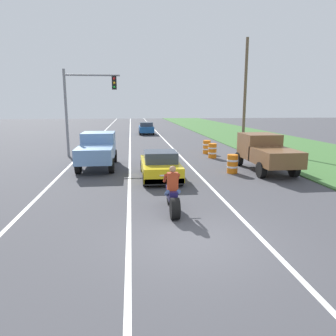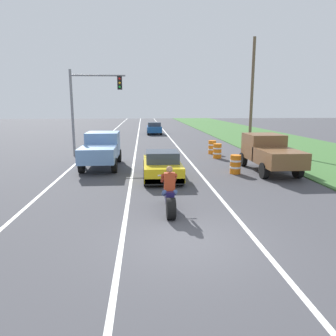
{
  "view_description": "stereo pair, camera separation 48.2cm",
  "coord_description": "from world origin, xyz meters",
  "px_view_note": "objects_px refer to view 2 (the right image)",
  "views": [
    {
      "loc": [
        -1.67,
        -7.87,
        3.59
      ],
      "look_at": [
        -0.17,
        5.1,
        1.0
      ],
      "focal_mm": 34.03,
      "sensor_mm": 36.0,
      "label": 1
    },
    {
      "loc": [
        -1.19,
        -7.92,
        3.59
      ],
      "look_at": [
        -0.17,
        5.1,
        1.0
      ],
      "focal_mm": 34.03,
      "sensor_mm": 36.0,
      "label": 2
    }
  ],
  "objects_px": {
    "sports_car_yellow": "(162,166)",
    "pickup_truck_right_shoulder_brown": "(269,152)",
    "construction_barrel_far": "(212,147)",
    "pickup_truck_left_lane_light_blue": "(101,148)",
    "traffic_light_mast_near": "(88,100)",
    "motorcycle_with_rider": "(169,196)",
    "construction_barrel_mid": "(217,151)",
    "construction_barrel_nearest": "(235,164)",
    "distant_car_far_ahead": "(154,128)"
  },
  "relations": [
    {
      "from": "pickup_truck_right_shoulder_brown",
      "to": "traffic_light_mast_near",
      "type": "height_order",
      "value": "traffic_light_mast_near"
    },
    {
      "from": "pickup_truck_right_shoulder_brown",
      "to": "distant_car_far_ahead",
      "type": "height_order",
      "value": "pickup_truck_right_shoulder_brown"
    },
    {
      "from": "traffic_light_mast_near",
      "to": "pickup_truck_left_lane_light_blue",
      "type": "bearing_deg",
      "value": -73.1
    },
    {
      "from": "pickup_truck_right_shoulder_brown",
      "to": "sports_car_yellow",
      "type": "bearing_deg",
      "value": -169.66
    },
    {
      "from": "traffic_light_mast_near",
      "to": "construction_barrel_mid",
      "type": "relative_size",
      "value": 6.0
    },
    {
      "from": "pickup_truck_left_lane_light_blue",
      "to": "sports_car_yellow",
      "type": "bearing_deg",
      "value": -42.75
    },
    {
      "from": "motorcycle_with_rider",
      "to": "construction_barrel_nearest",
      "type": "height_order",
      "value": "motorcycle_with_rider"
    },
    {
      "from": "pickup_truck_right_shoulder_brown",
      "to": "traffic_light_mast_near",
      "type": "relative_size",
      "value": 0.8
    },
    {
      "from": "motorcycle_with_rider",
      "to": "pickup_truck_right_shoulder_brown",
      "type": "relative_size",
      "value": 0.46
    },
    {
      "from": "motorcycle_with_rider",
      "to": "sports_car_yellow",
      "type": "bearing_deg",
      "value": 89.31
    },
    {
      "from": "construction_barrel_mid",
      "to": "construction_barrel_far",
      "type": "distance_m",
      "value": 2.0
    },
    {
      "from": "traffic_light_mast_near",
      "to": "construction_barrel_far",
      "type": "distance_m",
      "value": 9.56
    },
    {
      "from": "construction_barrel_nearest",
      "to": "pickup_truck_right_shoulder_brown",
      "type": "bearing_deg",
      "value": 10.7
    },
    {
      "from": "motorcycle_with_rider",
      "to": "pickup_truck_left_lane_light_blue",
      "type": "distance_m",
      "value": 9.02
    },
    {
      "from": "traffic_light_mast_near",
      "to": "sports_car_yellow",
      "type": "bearing_deg",
      "value": -58.07
    },
    {
      "from": "traffic_light_mast_near",
      "to": "construction_barrel_mid",
      "type": "xyz_separation_m",
      "value": [
        8.84,
        -1.86,
        -3.44
      ]
    },
    {
      "from": "sports_car_yellow",
      "to": "distant_car_far_ahead",
      "type": "relative_size",
      "value": 1.07
    },
    {
      "from": "pickup_truck_left_lane_light_blue",
      "to": "distant_car_far_ahead",
      "type": "bearing_deg",
      "value": 79.82
    },
    {
      "from": "traffic_light_mast_near",
      "to": "construction_barrel_mid",
      "type": "distance_m",
      "value": 9.67
    },
    {
      "from": "distant_car_far_ahead",
      "to": "motorcycle_with_rider",
      "type": "bearing_deg",
      "value": -91.05
    },
    {
      "from": "construction_barrel_far",
      "to": "construction_barrel_nearest",
      "type": "bearing_deg",
      "value": -92.17
    },
    {
      "from": "sports_car_yellow",
      "to": "construction_barrel_far",
      "type": "height_order",
      "value": "sports_car_yellow"
    },
    {
      "from": "motorcycle_with_rider",
      "to": "pickup_truck_right_shoulder_brown",
      "type": "distance_m",
      "value": 8.74
    },
    {
      "from": "sports_car_yellow",
      "to": "construction_barrel_nearest",
      "type": "distance_m",
      "value": 4.01
    },
    {
      "from": "traffic_light_mast_near",
      "to": "construction_barrel_far",
      "type": "relative_size",
      "value": 6.0
    },
    {
      "from": "pickup_truck_left_lane_light_blue",
      "to": "construction_barrel_mid",
      "type": "xyz_separation_m",
      "value": [
        7.49,
        2.6,
        -0.6
      ]
    },
    {
      "from": "construction_barrel_nearest",
      "to": "distant_car_far_ahead",
      "type": "height_order",
      "value": "distant_car_far_ahead"
    },
    {
      "from": "construction_barrel_mid",
      "to": "distant_car_far_ahead",
      "type": "height_order",
      "value": "distant_car_far_ahead"
    },
    {
      "from": "motorcycle_with_rider",
      "to": "sports_car_yellow",
      "type": "distance_m",
      "value": 5.28
    },
    {
      "from": "sports_car_yellow",
      "to": "construction_barrel_nearest",
      "type": "relative_size",
      "value": 4.3
    },
    {
      "from": "pickup_truck_right_shoulder_brown",
      "to": "construction_barrel_far",
      "type": "relative_size",
      "value": 4.8
    },
    {
      "from": "pickup_truck_right_shoulder_brown",
      "to": "construction_barrel_nearest",
      "type": "distance_m",
      "value": 2.08
    },
    {
      "from": "construction_barrel_mid",
      "to": "pickup_truck_left_lane_light_blue",
      "type": "bearing_deg",
      "value": -160.88
    },
    {
      "from": "construction_barrel_nearest",
      "to": "distant_car_far_ahead",
      "type": "relative_size",
      "value": 0.25
    },
    {
      "from": "pickup_truck_right_shoulder_brown",
      "to": "distant_car_far_ahead",
      "type": "distance_m",
      "value": 24.02
    },
    {
      "from": "pickup_truck_left_lane_light_blue",
      "to": "construction_barrel_mid",
      "type": "bearing_deg",
      "value": 19.12
    },
    {
      "from": "pickup_truck_right_shoulder_brown",
      "to": "construction_barrel_far",
      "type": "xyz_separation_m",
      "value": [
        -1.7,
        6.62,
        -0.6
      ]
    },
    {
      "from": "construction_barrel_nearest",
      "to": "construction_barrel_far",
      "type": "xyz_separation_m",
      "value": [
        0.26,
        6.99,
        0.0
      ]
    },
    {
      "from": "sports_car_yellow",
      "to": "pickup_truck_left_lane_light_blue",
      "type": "relative_size",
      "value": 0.9
    },
    {
      "from": "sports_car_yellow",
      "to": "pickup_truck_right_shoulder_brown",
      "type": "xyz_separation_m",
      "value": [
        5.9,
        1.08,
        0.48
      ]
    },
    {
      "from": "construction_barrel_far",
      "to": "pickup_truck_left_lane_light_blue",
      "type": "bearing_deg",
      "value": -148.72
    },
    {
      "from": "pickup_truck_left_lane_light_blue",
      "to": "construction_barrel_mid",
      "type": "distance_m",
      "value": 7.95
    },
    {
      "from": "construction_barrel_far",
      "to": "sports_car_yellow",
      "type": "bearing_deg",
      "value": -118.66
    },
    {
      "from": "traffic_light_mast_near",
      "to": "pickup_truck_right_shoulder_brown",
      "type": "bearing_deg",
      "value": -31.41
    },
    {
      "from": "distant_car_far_ahead",
      "to": "pickup_truck_left_lane_light_blue",
      "type": "bearing_deg",
      "value": -100.18
    },
    {
      "from": "pickup_truck_left_lane_light_blue",
      "to": "pickup_truck_right_shoulder_brown",
      "type": "distance_m",
      "value": 9.48
    },
    {
      "from": "sports_car_yellow",
      "to": "pickup_truck_right_shoulder_brown",
      "type": "bearing_deg",
      "value": 10.34
    },
    {
      "from": "sports_car_yellow",
      "to": "construction_barrel_far",
      "type": "bearing_deg",
      "value": 61.34
    },
    {
      "from": "motorcycle_with_rider",
      "to": "construction_barrel_far",
      "type": "height_order",
      "value": "motorcycle_with_rider"
    },
    {
      "from": "motorcycle_with_rider",
      "to": "construction_barrel_far",
      "type": "xyz_separation_m",
      "value": [
        4.27,
        12.98,
        -0.09
      ]
    }
  ]
}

